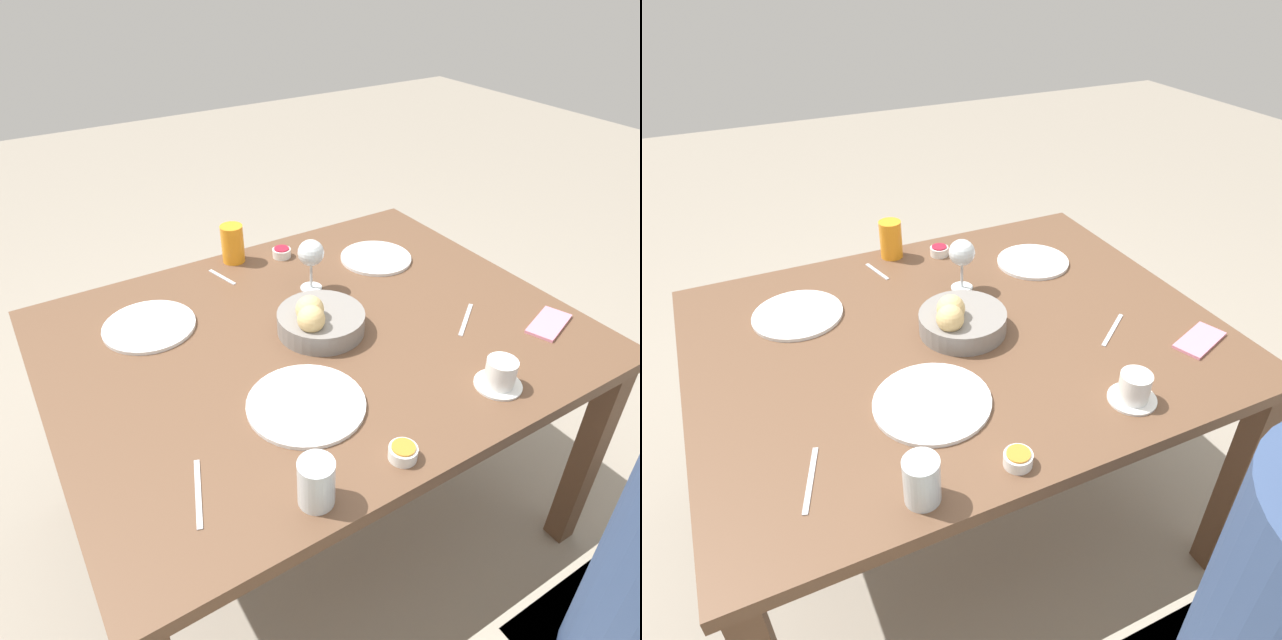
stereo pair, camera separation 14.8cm
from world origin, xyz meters
The scene contains 16 objects.
ground_plane centered at (0.00, 0.00, 0.00)m, with size 10.00×10.00×0.00m, color gray.
dining_table centered at (0.00, 0.00, 0.65)m, with size 1.34×1.06×0.74m.
bread_basket centered at (-0.01, 0.00, 0.78)m, with size 0.23×0.23×0.11m.
plate_near_left centered at (-0.37, -0.24, 0.74)m, with size 0.22×0.22×0.01m.
plate_near_right centered at (0.36, -0.25, 0.74)m, with size 0.24×0.24×0.01m.
plate_far_center centered at (0.16, 0.23, 0.74)m, with size 0.27×0.27×0.01m.
juice_glass centered at (0.02, -0.47, 0.80)m, with size 0.07×0.07×0.12m.
water_tumbler centered at (0.28, 0.46, 0.79)m, with size 0.07×0.07×0.10m.
wine_glass centered at (-0.10, -0.19, 0.85)m, with size 0.08×0.08×0.16m.
coffee_cup centered at (-0.25, 0.40, 0.77)m, with size 0.11×0.11×0.07m.
jam_bowl_berry centered at (-0.13, -0.41, 0.76)m, with size 0.06×0.06×0.03m.
jam_bowl_honey centered at (0.08, 0.46, 0.76)m, with size 0.06×0.06×0.03m.
fork_silver centered at (-0.37, 0.17, 0.74)m, with size 0.14×0.10×0.00m.
knife_silver centered at (0.46, 0.33, 0.74)m, with size 0.06×0.16×0.00m.
spoon_coffee centered at (0.09, -0.39, 0.74)m, with size 0.04×0.12×0.00m.
cell_phone centered at (-0.55, 0.30, 0.74)m, with size 0.17×0.12×0.01m.
Camera 1 is at (0.63, 1.04, 1.61)m, focal length 32.00 mm.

